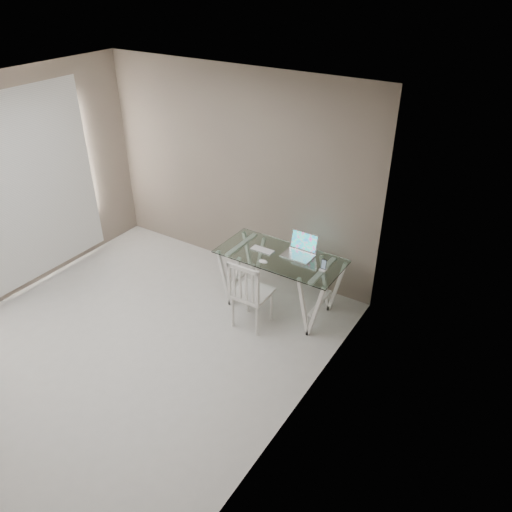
# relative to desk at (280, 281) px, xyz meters

# --- Properties ---
(room) EXTENTS (4.50, 4.52, 2.71)m
(room) POSITION_rel_desk_xyz_m (-1.11, -1.58, 1.33)
(room) COLOR #B6B4AF
(room) RESTS_ON ground
(desk) EXTENTS (1.50, 0.70, 0.75)m
(desk) POSITION_rel_desk_xyz_m (0.00, 0.00, 0.00)
(desk) COLOR silver
(desk) RESTS_ON ground
(chair) EXTENTS (0.42, 0.42, 0.90)m
(chair) POSITION_rel_desk_xyz_m (-0.11, -0.52, 0.11)
(chair) COLOR silver
(chair) RESTS_ON ground
(laptop) EXTENTS (0.35, 0.31, 0.25)m
(laptop) POSITION_rel_desk_xyz_m (0.18, 0.17, 0.42)
(laptop) COLOR silver
(laptop) RESTS_ON desk
(keyboard) EXTENTS (0.30, 0.13, 0.01)m
(keyboard) POSITION_rel_desk_xyz_m (-0.25, -0.00, 0.37)
(keyboard) COLOR silver
(keyboard) RESTS_ON desk
(mouse) EXTENTS (0.11, 0.07, 0.04)m
(mouse) POSITION_rel_desk_xyz_m (-0.09, -0.24, 0.38)
(mouse) COLOR white
(mouse) RESTS_ON desk
(phone_dock) EXTENTS (0.07, 0.07, 0.13)m
(phone_dock) POSITION_rel_desk_xyz_m (0.56, -0.01, 0.40)
(phone_dock) COLOR white
(phone_dock) RESTS_ON desk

